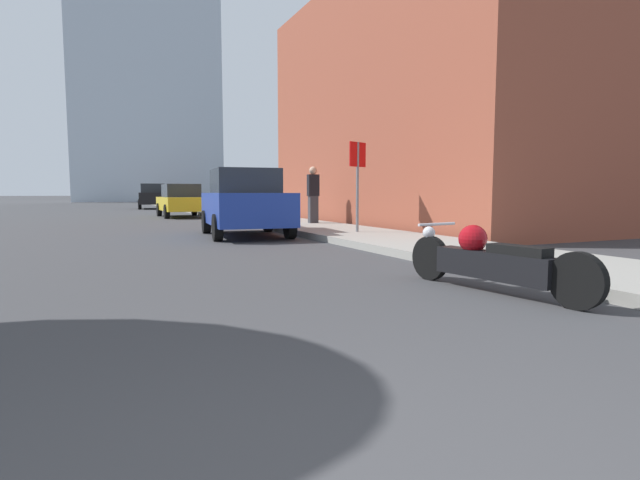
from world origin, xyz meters
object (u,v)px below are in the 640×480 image
(pedestrian, at_px, (313,194))
(motorcycle, at_px, (490,260))
(parked_car_blue, at_px, (245,203))
(parked_car_black, at_px, (153,196))
(parked_car_yellow, at_px, (181,200))
(stop_sign, at_px, (358,171))

(pedestrian, bearing_deg, motorcycle, -102.69)
(parked_car_blue, relative_size, pedestrian, 2.23)
(parked_car_black, relative_size, pedestrian, 2.32)
(motorcycle, relative_size, parked_car_yellow, 0.60)
(parked_car_black, xyz_separation_m, pedestrian, (2.72, -21.85, 0.21))
(parked_car_yellow, xyz_separation_m, parked_car_black, (0.06, 12.94, 0.11))
(motorcycle, relative_size, parked_car_blue, 0.63)
(stop_sign, bearing_deg, parked_car_yellow, 100.38)
(parked_car_black, height_order, stop_sign, stop_sign)
(motorcycle, height_order, parked_car_black, parked_car_black)
(pedestrian, bearing_deg, parked_car_blue, -142.78)
(parked_car_blue, distance_m, pedestrian, 3.60)
(parked_car_blue, height_order, pedestrian, pedestrian)
(motorcycle, distance_m, parked_car_yellow, 19.35)
(parked_car_yellow, bearing_deg, motorcycle, -89.13)
(motorcycle, distance_m, parked_car_black, 32.28)
(parked_car_yellow, relative_size, parked_car_black, 1.01)
(motorcycle, relative_size, pedestrian, 1.39)
(motorcycle, height_order, pedestrian, pedestrian)
(parked_car_black, xyz_separation_m, stop_sign, (2.27, -25.64, 0.78))
(stop_sign, bearing_deg, parked_car_blue, 145.97)
(parked_car_yellow, bearing_deg, parked_car_black, 89.34)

